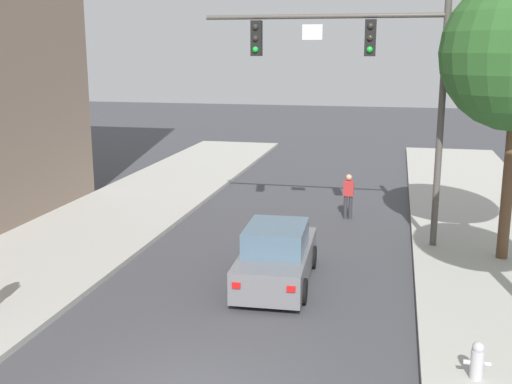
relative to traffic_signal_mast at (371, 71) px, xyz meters
The scene contains 4 objects.
traffic_signal_mast is the anchor object (origin of this frame).
car_lead_grey 6.38m from the traffic_signal_mast, 118.56° to the right, with size 1.97×4.30×1.60m.
pedestrian_crossing_road 5.48m from the traffic_signal_mast, 104.09° to the left, with size 0.36×0.22×1.64m.
fire_hydrant 9.78m from the traffic_signal_mast, 73.40° to the right, with size 0.48×0.24×0.72m.
Camera 1 is at (3.33, -9.26, 5.98)m, focal length 44.10 mm.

